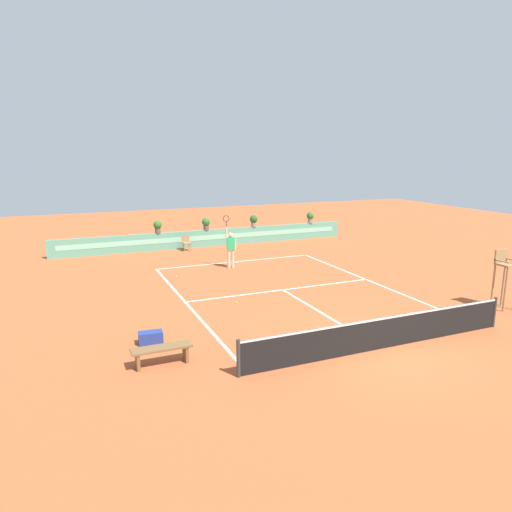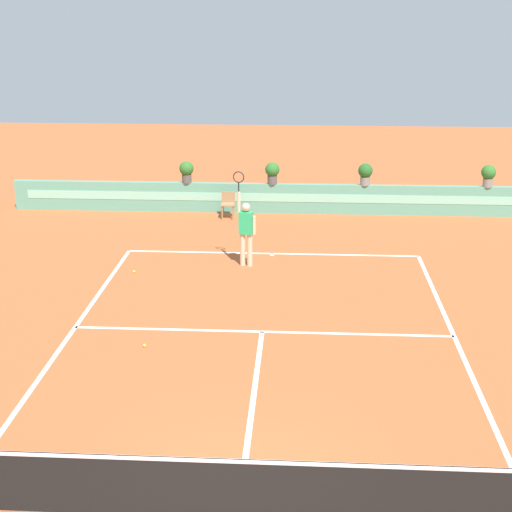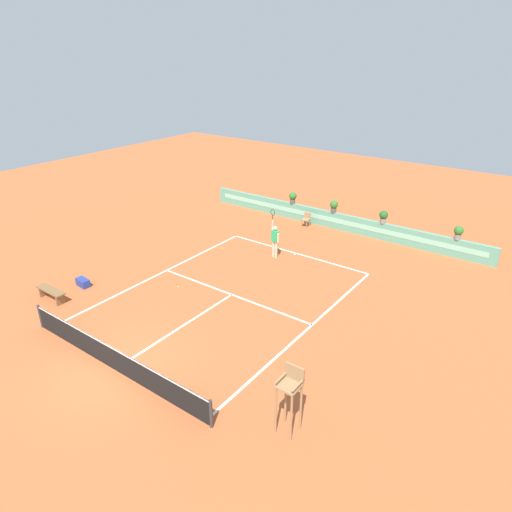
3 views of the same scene
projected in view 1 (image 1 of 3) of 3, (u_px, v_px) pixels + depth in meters
name	position (u px, v px, depth m)	size (l,w,h in m)	color
ground_plane	(287.00, 292.00, 18.82)	(60.00, 60.00, 0.00)	#B2562D
court_lines	(280.00, 288.00, 19.46)	(8.32, 11.94, 0.01)	white
net	(383.00, 332.00, 13.32)	(8.92, 0.10, 1.00)	#333333
back_wall_barrier	(209.00, 238.00, 28.04)	(18.00, 0.21, 1.00)	#599E84
umpire_chair	(504.00, 272.00, 16.67)	(0.60, 0.60, 2.14)	#99754C
ball_kid_chair	(186.00, 242.00, 26.77)	(0.44, 0.44, 0.85)	#99754C
bench_courtside	(162.00, 351.00, 12.33)	(1.60, 0.44, 0.51)	brown
gear_bag	(151.00, 338.00, 13.77)	(0.70, 0.36, 0.36)	navy
tennis_player	(231.00, 247.00, 22.66)	(0.61, 0.29, 2.58)	beige
tennis_ball_near_baseline	(237.00, 303.00, 17.42)	(0.07, 0.07, 0.07)	#CCE033
tennis_ball_mid_court	(176.00, 277.00, 21.06)	(0.07, 0.07, 0.07)	#CCE033
potted_plant_right	(254.00, 220.00, 28.95)	(0.48, 0.48, 0.72)	gray
potted_plant_far_right	(310.00, 217.00, 30.48)	(0.48, 0.48, 0.72)	gray
potted_plant_left	(158.00, 226.00, 26.66)	(0.48, 0.48, 0.72)	#514C47
potted_plant_centre	(206.00, 223.00, 27.77)	(0.48, 0.48, 0.72)	#514C47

